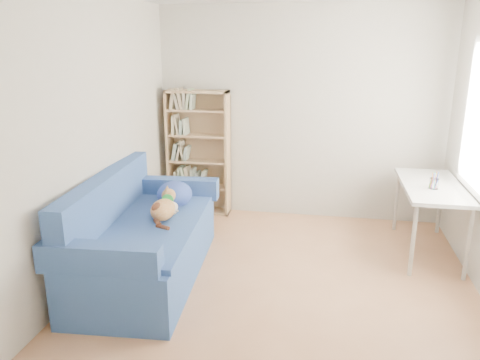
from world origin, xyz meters
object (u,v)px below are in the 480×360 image
bookshelf (199,157)px  pen_cup (434,182)px  desk (432,191)px  sofa (143,239)px

bookshelf → pen_cup: bookshelf is taller
bookshelf → desk: (2.69, -0.77, -0.05)m
desk → pen_cup: pen_cup is taller
bookshelf → desk: bookshelf is taller
pen_cup → desk: bearing=82.0°
bookshelf → pen_cup: size_ratio=9.11×
sofa → pen_cup: size_ratio=11.74×
sofa → bookshelf: (0.05, 1.80, 0.37)m
sofa → bookshelf: bearing=84.3°
bookshelf → pen_cup: (2.67, -0.92, 0.08)m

